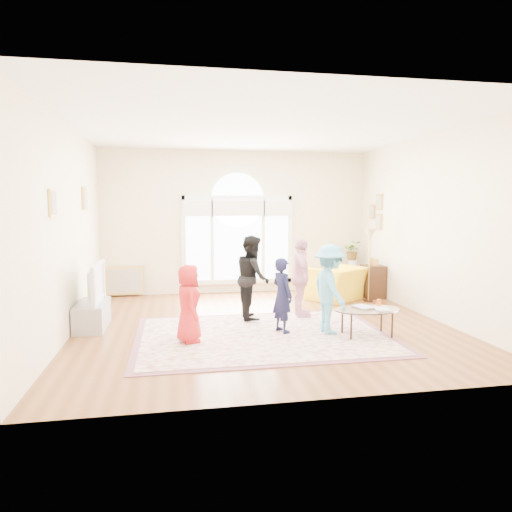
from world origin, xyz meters
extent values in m
plane|color=brown|center=(0.00, 0.00, 0.00)|extent=(6.00, 6.00, 0.00)
plane|color=beige|center=(0.00, 3.00, 1.60)|extent=(6.00, 0.00, 6.00)
plane|color=beige|center=(0.00, -3.00, 1.60)|extent=(6.00, 0.00, 6.00)
plane|color=beige|center=(-3.00, 0.00, 1.60)|extent=(0.00, 6.00, 6.00)
plane|color=beige|center=(3.00, 0.00, 1.60)|extent=(0.00, 6.00, 6.00)
plane|color=white|center=(0.00, 0.00, 3.20)|extent=(6.00, 6.00, 0.00)
cube|color=white|center=(0.00, 2.96, 0.25)|extent=(2.50, 0.08, 0.10)
cube|color=white|center=(0.00, 2.96, 2.15)|extent=(2.50, 0.08, 0.10)
cube|color=white|center=(-1.22, 2.96, 1.20)|extent=(0.10, 0.08, 2.00)
cube|color=white|center=(1.22, 2.96, 1.20)|extent=(0.10, 0.08, 2.00)
cube|color=#C6E2FF|center=(-0.90, 2.96, 1.20)|extent=(0.55, 0.02, 1.80)
cube|color=#C6E2FF|center=(0.90, 2.96, 1.20)|extent=(0.55, 0.02, 1.80)
cube|color=#C6E2FF|center=(0.00, 2.96, 1.20)|extent=(1.10, 0.02, 1.80)
cylinder|color=#C6E2FF|center=(0.00, 2.96, 2.10)|extent=(1.20, 0.02, 1.20)
cube|color=white|center=(-0.59, 2.95, 1.20)|extent=(0.07, 0.04, 1.80)
cube|color=white|center=(0.59, 2.95, 1.20)|extent=(0.07, 0.04, 1.80)
cube|color=white|center=(-0.90, 2.88, 1.92)|extent=(0.65, 0.12, 0.35)
cube|color=white|center=(0.00, 2.88, 1.92)|extent=(1.20, 0.12, 0.35)
cube|color=white|center=(0.90, 2.88, 1.92)|extent=(0.65, 0.12, 0.35)
cube|color=tan|center=(-2.98, 1.30, 2.10)|extent=(0.03, 0.34, 0.40)
cube|color=#ADA38E|center=(-2.96, 1.30, 2.10)|extent=(0.01, 0.28, 0.34)
cube|color=tan|center=(-2.98, -0.90, 2.00)|extent=(0.03, 0.30, 0.36)
cube|color=#ADA38E|center=(-2.96, -0.90, 2.00)|extent=(0.01, 0.24, 0.30)
cube|color=tan|center=(2.98, 2.05, 2.05)|extent=(0.03, 0.28, 0.34)
cube|color=#ADA38E|center=(2.96, 2.05, 2.05)|extent=(0.01, 0.22, 0.28)
cube|color=tan|center=(2.98, 2.05, 1.62)|extent=(0.03, 0.28, 0.34)
cube|color=#ADA38E|center=(2.96, 2.05, 1.62)|extent=(0.01, 0.22, 0.28)
cube|color=tan|center=(2.98, 2.40, 1.84)|extent=(0.03, 0.26, 0.32)
cube|color=#ADA38E|center=(2.96, 2.40, 1.84)|extent=(0.01, 0.20, 0.26)
cube|color=beige|center=(-0.13, -0.64, 0.01)|extent=(3.60, 2.60, 0.02)
cube|color=#7E4B5A|center=(-0.13, -0.64, 0.01)|extent=(3.80, 2.80, 0.01)
cube|color=#93969B|center=(-2.75, 0.30, 0.21)|extent=(0.45, 1.00, 0.42)
imported|color=black|center=(-2.75, 0.30, 0.74)|extent=(0.14, 1.10, 0.63)
cube|color=#5D88CB|center=(-2.66, 0.30, 0.74)|extent=(0.02, 0.90, 0.51)
ellipsoid|color=silver|center=(1.42, -0.93, 0.41)|extent=(1.01, 0.65, 0.02)
cylinder|color=black|center=(1.74, -0.75, 0.20)|extent=(0.03, 0.03, 0.40)
cylinder|color=black|center=(1.10, -0.74, 0.20)|extent=(0.03, 0.03, 0.40)
cylinder|color=black|center=(1.74, -1.12, 0.20)|extent=(0.03, 0.03, 0.40)
cylinder|color=black|center=(1.10, -1.11, 0.20)|extent=(0.03, 0.03, 0.40)
imported|color=#B2A58C|center=(1.28, -0.88, 0.43)|extent=(0.30, 0.35, 0.03)
imported|color=#B2A58C|center=(1.51, -1.00, 0.43)|extent=(0.26, 0.32, 0.02)
cylinder|color=#DE5219|center=(1.65, -0.84, 0.48)|extent=(0.07, 0.07, 0.12)
imported|color=yellow|center=(1.92, 1.73, 0.35)|extent=(1.41, 1.38, 0.69)
cube|color=black|center=(2.78, 1.84, 0.35)|extent=(0.40, 0.50, 0.70)
cylinder|color=black|center=(2.51, 1.45, 0.01)|extent=(0.20, 0.20, 0.02)
cylinder|color=#AC8242|center=(2.51, 1.45, 0.68)|extent=(0.02, 0.02, 1.35)
cone|color=#CCB284|center=(2.51, 1.45, 1.40)|extent=(0.27, 0.27, 0.22)
cylinder|color=white|center=(2.70, 2.80, 0.35)|extent=(0.20, 0.20, 0.70)
imported|color=#33722D|center=(2.70, 2.80, 0.93)|extent=(0.52, 0.49, 0.46)
cube|color=tan|center=(-2.49, 2.90, 0.00)|extent=(0.80, 0.14, 0.62)
imported|color=red|center=(-1.24, -0.80, 0.58)|extent=(0.42, 0.59, 1.12)
imported|color=black|center=(0.20, -0.53, 0.60)|extent=(0.42, 0.50, 1.16)
imported|color=black|center=(-0.10, 0.41, 0.74)|extent=(0.57, 0.72, 1.45)
imported|color=#F1A8BC|center=(0.76, 0.41, 0.71)|extent=(0.40, 0.84, 1.39)
imported|color=#55ABCD|center=(0.91, -0.71, 0.70)|extent=(0.58, 0.92, 1.37)
camera|label=1|loc=(-1.43, -7.26, 1.96)|focal=32.00mm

